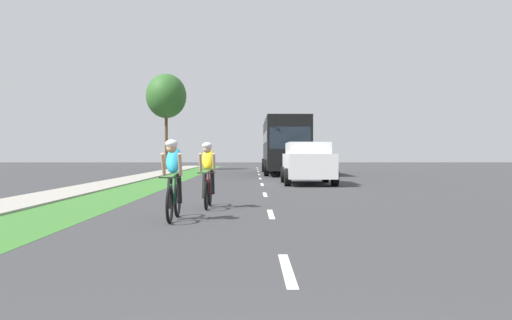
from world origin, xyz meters
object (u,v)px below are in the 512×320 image
(cyclist_lead, at_px, (173,179))
(bus_black, at_px, (284,143))
(cyclist_trailing, at_px, (208,174))
(street_tree_far, at_px, (166,96))
(suv_white, at_px, (308,162))

(cyclist_lead, bearing_deg, bus_black, 81.72)
(cyclist_lead, height_order, cyclist_trailing, same)
(bus_black, distance_m, street_tree_far, 13.06)
(bus_black, bearing_deg, cyclist_lead, -98.28)
(bus_black, xyz_separation_m, street_tree_far, (-9.03, 8.56, 3.96))
(suv_white, bearing_deg, bus_black, 91.51)
(street_tree_far, bearing_deg, cyclist_lead, -80.69)
(cyclist_lead, distance_m, suv_white, 13.20)
(suv_white, bearing_deg, cyclist_lead, -107.21)
(suv_white, distance_m, bus_black, 12.08)
(cyclist_lead, bearing_deg, street_tree_far, 99.31)
(cyclist_lead, relative_size, bus_black, 0.15)
(cyclist_trailing, xyz_separation_m, street_tree_far, (-5.92, 30.77, 5.13))
(suv_white, relative_size, street_tree_far, 0.61)
(cyclist_trailing, distance_m, street_tree_far, 31.75)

